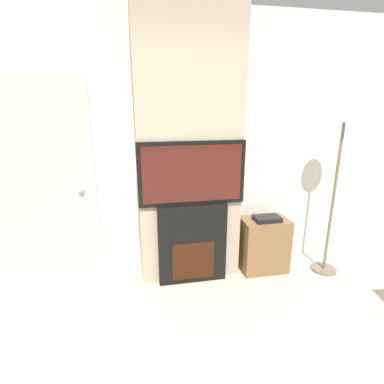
% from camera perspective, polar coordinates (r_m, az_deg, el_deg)
% --- Properties ---
extents(wall_back, '(6.00, 0.06, 2.70)m').
position_cam_1_polar(wall_back, '(3.16, -1.19, 8.31)').
color(wall_back, silver).
rests_on(wall_back, ground_plane).
extents(chimney_breast, '(1.03, 0.31, 2.70)m').
position_cam_1_polar(chimney_breast, '(2.99, -0.57, 7.82)').
color(chimney_breast, tan).
rests_on(chimney_breast, ground_plane).
extents(fireplace, '(0.70, 0.15, 0.85)m').
position_cam_1_polar(fireplace, '(3.12, 0.00, -9.73)').
color(fireplace, black).
rests_on(fireplace, ground_plane).
extents(television, '(1.04, 0.07, 0.62)m').
position_cam_1_polar(television, '(2.87, 0.01, 3.56)').
color(television, black).
rests_on(television, fireplace).
extents(floor_lamp, '(0.27, 0.27, 1.73)m').
position_cam_1_polar(floor_lamp, '(3.37, 26.20, 5.66)').
color(floor_lamp, '#726651').
rests_on(floor_lamp, ground_plane).
extents(media_stand, '(0.50, 0.33, 0.65)m').
position_cam_1_polar(media_stand, '(3.45, 13.50, -9.62)').
color(media_stand, brown).
rests_on(media_stand, ground_plane).
extents(entry_door, '(0.95, 0.09, 2.05)m').
position_cam_1_polar(entry_door, '(3.24, -26.06, 0.95)').
color(entry_door, beige).
rests_on(entry_door, ground_plane).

